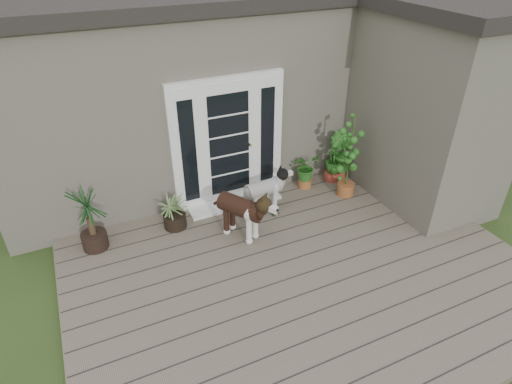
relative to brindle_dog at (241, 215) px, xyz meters
name	(u,v)px	position (x,y,z in m)	size (l,w,h in m)	color
deck	(304,277)	(0.44, -1.15, -0.44)	(6.20, 4.60, 0.12)	#6B5B4C
house_main	(198,82)	(0.44, 3.10, 1.05)	(7.40, 4.00, 3.10)	#665E54
house_wing	(429,114)	(3.34, -0.05, 1.05)	(1.60, 2.40, 3.10)	#665E54
roof_wing	(454,5)	(3.34, -0.05, 2.70)	(1.80, 2.60, 0.20)	#2D2826
door_unit	(228,142)	(0.24, 1.05, 0.69)	(1.90, 0.14, 2.15)	white
door_step	(235,202)	(0.24, 0.85, -0.36)	(1.60, 0.40, 0.05)	white
brindle_dog	(241,215)	(0.00, 0.00, 0.00)	(0.40, 0.92, 0.77)	#341C12
white_dog	(263,194)	(0.59, 0.44, -0.05)	(0.34, 0.79, 0.66)	silver
spider_plant	(174,210)	(-0.85, 0.64, -0.07)	(0.59, 0.59, 0.63)	#93B972
yucca	(90,219)	(-2.06, 0.64, 0.12)	(0.70, 0.70, 1.01)	black
herb_a	(305,173)	(1.61, 0.84, -0.10)	(0.45, 0.45, 0.58)	#18561C
herb_b	(340,162)	(2.35, 0.85, -0.05)	(0.45, 0.45, 0.67)	#1D5D1A
herb_c	(333,167)	(2.21, 0.85, -0.11)	(0.35, 0.35, 0.54)	#164F16
sapling	(350,155)	(2.13, 0.31, 0.40)	(0.46, 0.46, 1.56)	#24601B
clog_left	(272,209)	(0.72, 0.36, -0.34)	(0.15, 0.32, 0.09)	#173A1E
clog_right	(265,203)	(0.70, 0.60, -0.35)	(0.12, 0.26, 0.08)	black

